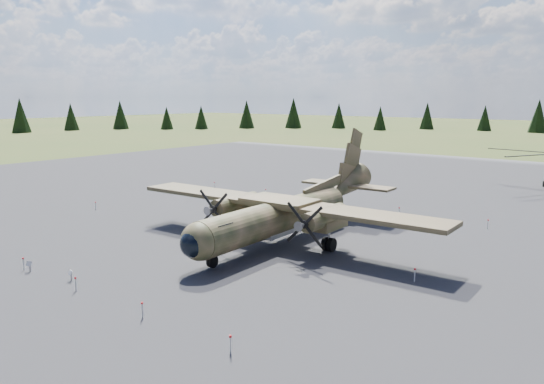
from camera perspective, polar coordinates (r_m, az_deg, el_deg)
The scene contains 7 objects.
ground at distance 42.26m, azimuth -5.96°, elevation -4.88°, with size 500.00×500.00×0.00m, color #4F5224.
apron at distance 49.67m, azimuth 2.12°, elevation -2.56°, with size 120.00×120.00×0.04m, color #5C5C61.
transport_plane at distance 40.56m, azimuth 1.58°, elevation -1.85°, with size 26.25×23.86×8.66m.
info_placard_left at distance 37.20m, azimuth -24.65°, elevation -7.13°, with size 0.47×0.27×0.70m.
info_placard_right at distance 34.47m, azimuth -20.85°, elevation -8.24°, with size 0.45×0.29×0.66m.
barrier_fence at distance 42.39m, azimuth -6.50°, elevation -4.14°, with size 33.12×29.62×0.85m.
treeline at distance 38.87m, azimuth -5.70°, elevation 1.12°, with size 316.94×315.33×10.99m.
Camera 1 is at (28.64, -29.08, 10.92)m, focal length 35.00 mm.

